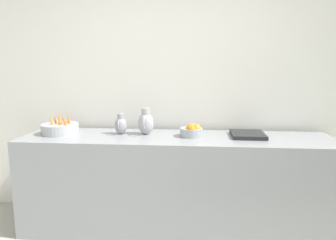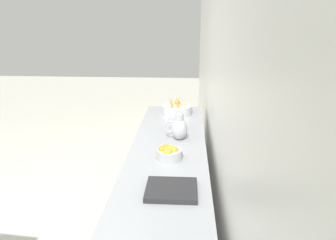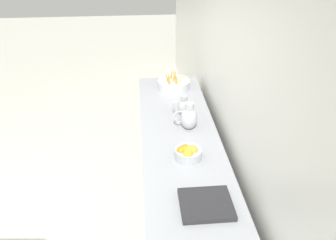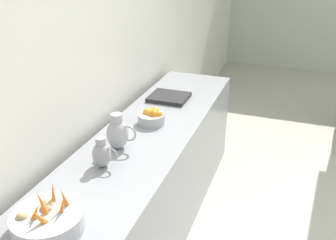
{
  "view_description": "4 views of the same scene",
  "coord_description": "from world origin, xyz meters",
  "px_view_note": "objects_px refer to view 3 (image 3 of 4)",
  "views": [
    {
      "loc": [
        1.27,
        0.18,
        1.55
      ],
      "look_at": [
        -1.39,
        -0.04,
        1.09
      ],
      "focal_mm": 32.79,
      "sensor_mm": 36.0,
      "label": 1
    },
    {
      "loc": [
        -1.67,
        2.6,
        2.04
      ],
      "look_at": [
        -1.49,
        -0.21,
        1.12
      ],
      "focal_mm": 34.99,
      "sensor_mm": 36.0,
      "label": 2
    },
    {
      "loc": [
        -1.18,
        2.31,
        2.54
      ],
      "look_at": [
        -1.4,
        -0.11,
        1.11
      ],
      "focal_mm": 37.0,
      "sensor_mm": 36.0,
      "label": 3
    },
    {
      "loc": [
        -0.53,
        -2.23,
        2.15
      ],
      "look_at": [
        -1.36,
        0.07,
        1.01
      ],
      "focal_mm": 39.42,
      "sensor_mm": 36.0,
      "label": 4
    }
  ],
  "objects_px": {
    "orange_bowl": "(188,153)",
    "metal_pitcher_tall": "(189,117)",
    "vegetable_colander": "(174,84)",
    "metal_pitcher_short": "(184,107)"
  },
  "relations": [
    {
      "from": "orange_bowl",
      "to": "metal_pitcher_tall",
      "type": "bearing_deg",
      "value": -98.57
    },
    {
      "from": "vegetable_colander",
      "to": "metal_pitcher_tall",
      "type": "relative_size",
      "value": 1.39
    },
    {
      "from": "orange_bowl",
      "to": "metal_pitcher_short",
      "type": "relative_size",
      "value": 1.06
    },
    {
      "from": "vegetable_colander",
      "to": "metal_pitcher_tall",
      "type": "xyz_separation_m",
      "value": [
        -0.04,
        0.83,
        0.06
      ]
    },
    {
      "from": "orange_bowl",
      "to": "metal_pitcher_tall",
      "type": "height_order",
      "value": "metal_pitcher_tall"
    },
    {
      "from": "vegetable_colander",
      "to": "metal_pitcher_short",
      "type": "relative_size",
      "value": 1.77
    },
    {
      "from": "orange_bowl",
      "to": "metal_pitcher_short",
      "type": "height_order",
      "value": "metal_pitcher_short"
    },
    {
      "from": "vegetable_colander",
      "to": "metal_pitcher_short",
      "type": "bearing_deg",
      "value": 93.11
    },
    {
      "from": "vegetable_colander",
      "to": "orange_bowl",
      "type": "bearing_deg",
      "value": 89.03
    },
    {
      "from": "metal_pitcher_tall",
      "to": "vegetable_colander",
      "type": "bearing_deg",
      "value": -86.93
    }
  ]
}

